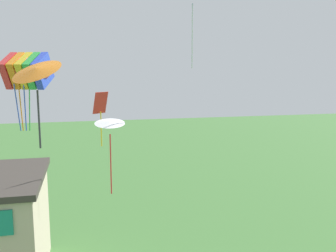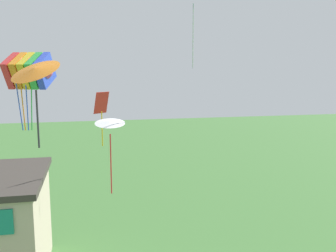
{
  "view_description": "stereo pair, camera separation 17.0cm",
  "coord_description": "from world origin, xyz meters",
  "px_view_note": "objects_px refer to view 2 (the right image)",
  "views": [
    {
      "loc": [
        -2.92,
        -3.41,
        8.86
      ],
      "look_at": [
        0.0,
        9.52,
        6.79
      ],
      "focal_mm": 40.0,
      "sensor_mm": 36.0,
      "label": 1
    },
    {
      "loc": [
        -2.75,
        -3.45,
        8.86
      ],
      "look_at": [
        0.0,
        9.52,
        6.79
      ],
      "focal_mm": 40.0,
      "sensor_mm": 36.0,
      "label": 2
    }
  ],
  "objects_px": {
    "kite_rainbow_parafoil": "(29,71)",
    "kite_orange_delta": "(35,71)",
    "kite_white_delta": "(110,124)",
    "kite_red_diamond": "(102,109)",
    "kite_blue_delta": "(193,0)"
  },
  "relations": [
    {
      "from": "kite_white_delta",
      "to": "kite_orange_delta",
      "type": "xyz_separation_m",
      "value": [
        -2.01,
        -3.52,
        1.94
      ]
    },
    {
      "from": "kite_rainbow_parafoil",
      "to": "kite_red_diamond",
      "type": "bearing_deg",
      "value": -51.45
    },
    {
      "from": "kite_rainbow_parafoil",
      "to": "kite_white_delta",
      "type": "bearing_deg",
      "value": -62.31
    },
    {
      "from": "kite_rainbow_parafoil",
      "to": "kite_orange_delta",
      "type": "bearing_deg",
      "value": -81.07
    },
    {
      "from": "kite_white_delta",
      "to": "kite_orange_delta",
      "type": "distance_m",
      "value": 4.5
    },
    {
      "from": "kite_rainbow_parafoil",
      "to": "kite_white_delta",
      "type": "relative_size",
      "value": 1.43
    },
    {
      "from": "kite_rainbow_parafoil",
      "to": "kite_red_diamond",
      "type": "distance_m",
      "value": 5.78
    },
    {
      "from": "kite_rainbow_parafoil",
      "to": "kite_blue_delta",
      "type": "bearing_deg",
      "value": -36.02
    },
    {
      "from": "kite_red_diamond",
      "to": "kite_blue_delta",
      "type": "distance_m",
      "value": 5.89
    },
    {
      "from": "kite_white_delta",
      "to": "kite_red_diamond",
      "type": "relative_size",
      "value": 1.2
    },
    {
      "from": "kite_red_diamond",
      "to": "kite_orange_delta",
      "type": "relative_size",
      "value": 1.01
    },
    {
      "from": "kite_red_diamond",
      "to": "kite_white_delta",
      "type": "bearing_deg",
      "value": -85.69
    },
    {
      "from": "kite_rainbow_parafoil",
      "to": "kite_orange_delta",
      "type": "xyz_separation_m",
      "value": [
        1.65,
        -10.5,
        0.08
      ]
    },
    {
      "from": "kite_orange_delta",
      "to": "kite_red_diamond",
      "type": "bearing_deg",
      "value": 73.55
    },
    {
      "from": "kite_red_diamond",
      "to": "kite_rainbow_parafoil",
      "type": "bearing_deg",
      "value": 128.55
    }
  ]
}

